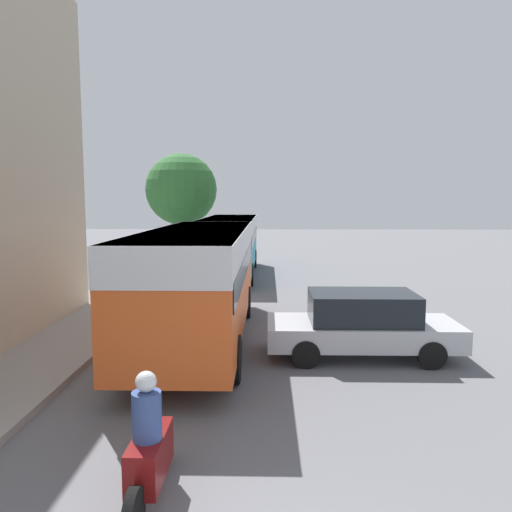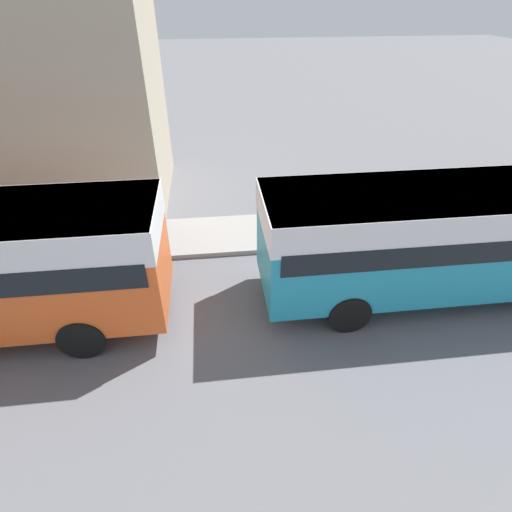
% 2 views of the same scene
% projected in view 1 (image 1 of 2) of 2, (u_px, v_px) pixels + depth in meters
% --- Properties ---
extents(bus_lead, '(2.49, 9.35, 3.01)m').
position_uv_depth(bus_lead, '(199.00, 270.00, 13.06)').
color(bus_lead, '#EA5B23').
rests_on(bus_lead, ground_plane).
extents(bus_following, '(2.50, 9.67, 2.89)m').
position_uv_depth(bus_following, '(230.00, 238.00, 24.70)').
color(bus_following, teal).
rests_on(bus_following, ground_plane).
extents(motorcycle_behind_lead, '(0.39, 2.24, 1.73)m').
position_uv_depth(motorcycle_behind_lead, '(149.00, 451.00, 6.18)').
color(motorcycle_behind_lead, maroon).
rests_on(motorcycle_behind_lead, ground_plane).
extents(car_crossing, '(4.55, 1.93, 1.57)m').
position_uv_depth(car_crossing, '(362.00, 324.00, 12.00)').
color(car_crossing, '#B7B7BC').
rests_on(car_crossing, ground_plane).
extents(street_tree, '(4.35, 4.35, 6.41)m').
position_uv_depth(street_tree, '(181.00, 190.00, 30.51)').
color(street_tree, brown).
rests_on(street_tree, sidewalk).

